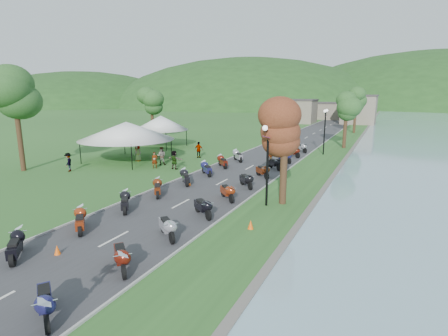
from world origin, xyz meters
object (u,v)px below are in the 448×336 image
at_px(pedestrian_b, 162,165).
at_px(pedestrian_c, 69,171).
at_px(pedestrian_a, 155,168).
at_px(vendor_tent_main, 127,141).

bearing_deg(pedestrian_b, pedestrian_c, 23.59).
distance_m(pedestrian_a, pedestrian_b, 1.63).
bearing_deg(pedestrian_a, vendor_tent_main, 127.49).
height_order(pedestrian_b, pedestrian_c, pedestrian_b).
distance_m(vendor_tent_main, pedestrian_a, 5.40).
height_order(vendor_tent_main, pedestrian_b, vendor_tent_main).
height_order(vendor_tent_main, pedestrian_c, vendor_tent_main).
bearing_deg(vendor_tent_main, pedestrian_b, -2.75).
relative_size(vendor_tent_main, pedestrian_c, 3.81).
height_order(pedestrian_a, pedestrian_c, pedestrian_c).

